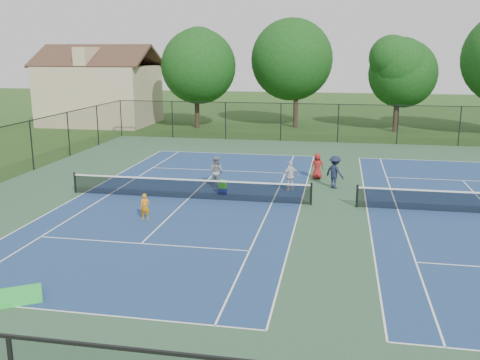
% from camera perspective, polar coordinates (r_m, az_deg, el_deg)
% --- Properties ---
extents(ground, '(140.00, 140.00, 0.00)m').
position_cam_1_polar(ground, '(25.28, 9.94, -2.76)').
color(ground, '#234716').
rests_on(ground, ground).
extents(court_pad, '(36.00, 36.00, 0.01)m').
position_cam_1_polar(court_pad, '(25.27, 9.94, -2.75)').
color(court_pad, '#2B4D30').
rests_on(court_pad, ground).
extents(tennis_court_left, '(12.00, 23.83, 1.07)m').
position_cam_1_polar(tennis_court_left, '(26.23, -5.52, -1.78)').
color(tennis_court_left, navy).
rests_on(tennis_court_left, ground).
extents(perimeter_fence, '(36.08, 36.08, 3.02)m').
position_cam_1_polar(perimeter_fence, '(24.88, 10.09, 0.79)').
color(perimeter_fence, black).
rests_on(perimeter_fence, ground).
extents(tree_back_a, '(6.80, 6.80, 9.15)m').
position_cam_1_polar(tree_back_a, '(50.03, -4.70, 12.44)').
color(tree_back_a, '#2D2116').
rests_on(tree_back_a, ground).
extents(tree_back_b, '(7.60, 7.60, 10.03)m').
position_cam_1_polar(tree_back_b, '(50.44, 6.09, 13.05)').
color(tree_back_b, '#2D2116').
rests_on(tree_back_b, ground).
extents(tree_back_c, '(6.00, 6.00, 8.40)m').
position_cam_1_polar(tree_back_c, '(49.54, 16.59, 11.28)').
color(tree_back_c, '#2D2116').
rests_on(tree_back_c, ground).
extents(clapboard_house, '(10.80, 8.10, 7.65)m').
position_cam_1_polar(clapboard_house, '(54.57, -14.67, 9.05)').
color(clapboard_house, tan).
rests_on(clapboard_house, ground).
extents(child_player, '(0.45, 0.34, 1.13)m').
position_cam_1_polar(child_player, '(23.19, -10.10, -2.81)').
color(child_player, orange).
rests_on(child_player, ground).
extents(instructor, '(0.97, 0.87, 1.65)m').
position_cam_1_polar(instructor, '(28.24, -2.54, 0.90)').
color(instructor, gray).
rests_on(instructor, ground).
extents(bystander_a, '(0.98, 0.77, 1.55)m').
position_cam_1_polar(bystander_a, '(27.56, 5.40, 0.43)').
color(bystander_a, silver).
rests_on(bystander_a, ground).
extents(bystander_b, '(1.27, 1.21, 1.73)m').
position_cam_1_polar(bystander_b, '(28.36, 10.08, 0.84)').
color(bystander_b, '#192037').
rests_on(bystander_b, ground).
extents(bystander_c, '(0.74, 0.50, 1.46)m').
position_cam_1_polar(bystander_c, '(30.31, 8.25, 1.47)').
color(bystander_c, maroon).
rests_on(bystander_c, ground).
extents(ball_crate, '(0.46, 0.39, 0.32)m').
position_cam_1_polar(ball_crate, '(26.87, -1.87, -1.22)').
color(ball_crate, navy).
rests_on(ball_crate, ground).
extents(ball_hopper, '(0.42, 0.38, 0.42)m').
position_cam_1_polar(ball_hopper, '(26.78, -1.87, -0.45)').
color(ball_hopper, green).
rests_on(ball_hopper, ball_crate).
extents(green_tarp, '(2.02, 1.81, 0.17)m').
position_cam_1_polar(green_tarp, '(17.18, -23.32, -11.42)').
color(green_tarp, '#18AC18').
rests_on(green_tarp, ground).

